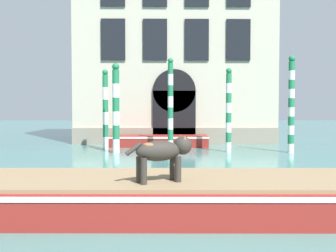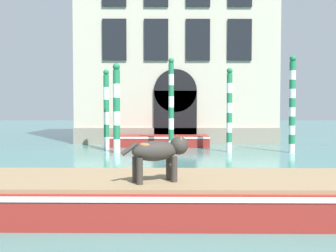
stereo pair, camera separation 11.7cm
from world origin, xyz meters
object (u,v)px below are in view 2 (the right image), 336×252
at_px(dog_on_deck, 160,151).
at_px(mooring_pole_4, 292,104).
at_px(mooring_pole_0, 171,104).
at_px(mooring_pole_1, 117,108).
at_px(mooring_pole_2, 229,110).
at_px(boat_foreground, 151,194).
at_px(boat_moored_near_palazzo, 160,141).
at_px(mooring_pole_3, 106,109).

relative_size(dog_on_deck, mooring_pole_4, 0.27).
distance_m(dog_on_deck, mooring_pole_0, 10.13).
xyz_separation_m(mooring_pole_0, mooring_pole_1, (-2.21, -0.54, -0.14)).
bearing_deg(mooring_pole_4, mooring_pole_0, 172.68).
bearing_deg(dog_on_deck, mooring_pole_2, 53.35).
xyz_separation_m(dog_on_deck, mooring_pole_0, (0.35, 10.09, 0.87)).
relative_size(mooring_pole_0, mooring_pole_2, 1.13).
height_order(boat_foreground, mooring_pole_4, mooring_pole_4).
distance_m(boat_foreground, dog_on_deck, 0.89).
bearing_deg(boat_moored_near_palazzo, mooring_pole_3, -149.91).
relative_size(boat_foreground, mooring_pole_0, 2.05).
xyz_separation_m(boat_moored_near_palazzo, mooring_pole_2, (2.86, -2.46, 1.47)).
distance_m(dog_on_deck, mooring_pole_4, 10.84).
xyz_separation_m(boat_foreground, mooring_pole_1, (-1.72, 9.14, 1.50)).
distance_m(dog_on_deck, mooring_pole_3, 11.26).
distance_m(mooring_pole_0, mooring_pole_2, 2.41).
xyz_separation_m(boat_foreground, boat_moored_near_palazzo, (0.01, 11.83, -0.05)).
distance_m(boat_moored_near_palazzo, mooring_pole_2, 4.05).
bearing_deg(mooring_pole_3, mooring_pole_2, -12.73).
height_order(mooring_pole_1, mooring_pole_3, mooring_pole_1).
bearing_deg(boat_foreground, mooring_pole_3, 103.70).
height_order(dog_on_deck, mooring_pole_4, mooring_pole_4).
bearing_deg(dog_on_deck, boat_foreground, 88.32).
xyz_separation_m(boat_moored_near_palazzo, mooring_pole_0, (0.48, -2.15, 1.69)).
relative_size(boat_moored_near_palazzo, mooring_pole_0, 1.19).
xyz_separation_m(mooring_pole_3, mooring_pole_4, (7.69, -1.49, 0.21)).
bearing_deg(mooring_pole_0, mooring_pole_4, -7.32).
distance_m(mooring_pole_2, mooring_pole_3, 5.34).
distance_m(boat_foreground, mooring_pole_1, 9.42).
xyz_separation_m(boat_foreground, mooring_pole_2, (2.87, 9.37, 1.42)).
height_order(mooring_pole_1, mooring_pole_2, mooring_pole_1).
xyz_separation_m(mooring_pole_2, mooring_pole_4, (2.48, -0.32, 0.24)).
relative_size(mooring_pole_0, mooring_pole_4, 0.99).
xyz_separation_m(mooring_pole_1, mooring_pole_2, (4.59, 0.23, -0.08)).
xyz_separation_m(boat_foreground, mooring_pole_0, (0.49, 9.68, 1.64)).
bearing_deg(mooring_pole_0, mooring_pole_2, -7.38).
relative_size(boat_moored_near_palazzo, mooring_pole_4, 1.18).
height_order(boat_foreground, mooring_pole_1, mooring_pole_1).
height_order(mooring_pole_2, mooring_pole_4, mooring_pole_4).
relative_size(boat_foreground, dog_on_deck, 7.45).
bearing_deg(mooring_pole_0, mooring_pole_1, -166.30).
bearing_deg(dog_on_deck, mooring_pole_1, 79.95).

